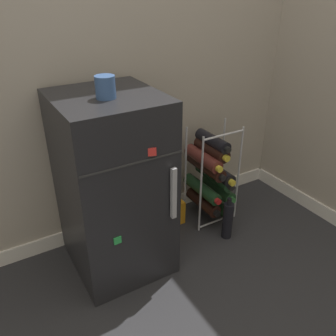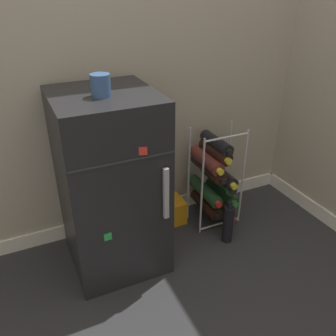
{
  "view_description": "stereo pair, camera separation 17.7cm",
  "coord_description": "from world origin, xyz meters",
  "px_view_note": "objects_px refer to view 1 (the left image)",
  "views": [
    {
      "loc": [
        -0.84,
        -1.16,
        1.39
      ],
      "look_at": [
        0.03,
        0.32,
        0.47
      ],
      "focal_mm": 38.0,
      "sensor_mm": 36.0,
      "label": 1
    },
    {
      "loc": [
        -0.69,
        -1.24,
        1.39
      ],
      "look_at": [
        0.03,
        0.32,
        0.47
      ],
      "focal_mm": 38.0,
      "sensor_mm": 36.0,
      "label": 2
    }
  ],
  "objects_px": {
    "soda_box": "(163,212)",
    "fridge_top_cup": "(105,87)",
    "loose_bottle_floor": "(228,220)",
    "wine_rack": "(210,176)",
    "mini_fridge": "(114,187)"
  },
  "relations": [
    {
      "from": "wine_rack",
      "to": "soda_box",
      "type": "bearing_deg",
      "value": 158.76
    },
    {
      "from": "wine_rack",
      "to": "fridge_top_cup",
      "type": "relative_size",
      "value": 6.62
    },
    {
      "from": "soda_box",
      "to": "fridge_top_cup",
      "type": "distance_m",
      "value": 1.02
    },
    {
      "from": "soda_box",
      "to": "fridge_top_cup",
      "type": "relative_size",
      "value": 2.46
    },
    {
      "from": "loose_bottle_floor",
      "to": "mini_fridge",
      "type": "bearing_deg",
      "value": 166.47
    },
    {
      "from": "loose_bottle_floor",
      "to": "fridge_top_cup",
      "type": "bearing_deg",
      "value": 170.79
    },
    {
      "from": "mini_fridge",
      "to": "loose_bottle_floor",
      "type": "relative_size",
      "value": 3.43
    },
    {
      "from": "mini_fridge",
      "to": "fridge_top_cup",
      "type": "bearing_deg",
      "value": -110.11
    },
    {
      "from": "loose_bottle_floor",
      "to": "wine_rack",
      "type": "bearing_deg",
      "value": 84.99
    },
    {
      "from": "fridge_top_cup",
      "to": "soda_box",
      "type": "bearing_deg",
      "value": 28.58
    },
    {
      "from": "wine_rack",
      "to": "mini_fridge",
      "type": "bearing_deg",
      "value": -174.74
    },
    {
      "from": "loose_bottle_floor",
      "to": "soda_box",
      "type": "bearing_deg",
      "value": 128.84
    },
    {
      "from": "soda_box",
      "to": "fridge_top_cup",
      "type": "bearing_deg",
      "value": -151.42
    },
    {
      "from": "wine_rack",
      "to": "loose_bottle_floor",
      "type": "bearing_deg",
      "value": -95.01
    },
    {
      "from": "mini_fridge",
      "to": "wine_rack",
      "type": "distance_m",
      "value": 0.68
    }
  ]
}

